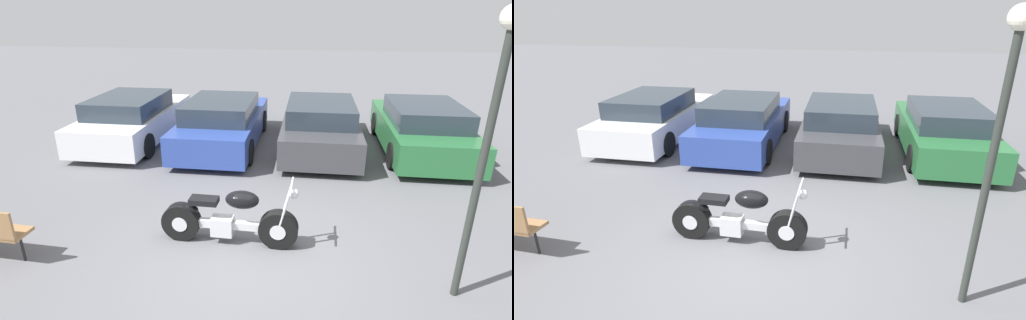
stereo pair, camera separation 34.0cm
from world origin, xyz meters
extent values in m
plane|color=slate|center=(0.00, 0.00, 0.00)|extent=(60.00, 60.00, 0.00)
cylinder|color=black|center=(0.45, 0.33, 0.30)|extent=(0.61, 0.21, 0.61)
cylinder|color=silver|center=(0.45, 0.33, 0.30)|extent=(0.25, 0.22, 0.24)
cylinder|color=black|center=(-1.09, 0.36, 0.30)|extent=(0.61, 0.21, 0.61)
cylinder|color=silver|center=(-1.09, 0.36, 0.30)|extent=(0.25, 0.22, 0.24)
cube|color=silver|center=(-0.32, 0.35, 0.32)|extent=(1.18, 0.13, 0.12)
cube|color=silver|center=(-0.43, 0.35, 0.29)|extent=(0.34, 0.25, 0.30)
ellipsoid|color=black|center=(-0.11, 0.34, 0.77)|extent=(0.53, 0.33, 0.27)
cube|color=black|center=(-0.71, 0.36, 0.71)|extent=(0.44, 0.25, 0.09)
ellipsoid|color=black|center=(-1.04, 0.36, 0.53)|extent=(0.48, 0.21, 0.20)
cylinder|color=silver|center=(0.54, 0.24, 0.67)|extent=(0.22, 0.04, 0.75)
cylinder|color=silver|center=(0.54, 0.42, 0.67)|extent=(0.22, 0.04, 0.75)
cylinder|color=silver|center=(0.63, 0.33, 1.05)|extent=(0.04, 0.62, 0.03)
sphere|color=silver|center=(0.67, 0.33, 0.93)|extent=(0.15, 0.15, 0.15)
cylinder|color=silver|center=(-0.64, 0.50, 0.20)|extent=(1.18, 0.10, 0.08)
cube|color=white|center=(-3.93, 5.13, 0.50)|extent=(1.85, 4.37, 0.68)
cube|color=#28333D|center=(-3.93, 4.87, 1.06)|extent=(1.63, 2.27, 0.45)
cylinder|color=black|center=(-4.80, 6.49, 0.31)|extent=(0.20, 0.62, 0.62)
cylinder|color=black|center=(-3.07, 6.49, 0.31)|extent=(0.20, 0.62, 0.62)
cylinder|color=black|center=(-4.80, 3.78, 0.31)|extent=(0.20, 0.62, 0.62)
cylinder|color=black|center=(-3.07, 3.78, 0.31)|extent=(0.20, 0.62, 0.62)
cube|color=#2D479E|center=(-1.41, 5.03, 0.50)|extent=(1.85, 4.37, 0.68)
cube|color=#28333D|center=(-1.41, 4.77, 1.06)|extent=(1.63, 2.27, 0.45)
cylinder|color=black|center=(-2.27, 6.39, 0.31)|extent=(0.20, 0.62, 0.62)
cylinder|color=black|center=(-0.54, 6.39, 0.31)|extent=(0.20, 0.62, 0.62)
cylinder|color=black|center=(-2.27, 3.68, 0.31)|extent=(0.20, 0.62, 0.62)
cylinder|color=black|center=(-0.54, 3.68, 0.31)|extent=(0.20, 0.62, 0.62)
cube|color=#3D3D42|center=(1.12, 5.16, 0.50)|extent=(1.85, 4.37, 0.68)
cube|color=#28333D|center=(1.12, 4.90, 1.06)|extent=(1.63, 2.27, 0.45)
cylinder|color=black|center=(0.25, 6.52, 0.31)|extent=(0.20, 0.62, 0.62)
cylinder|color=black|center=(1.99, 6.52, 0.31)|extent=(0.20, 0.62, 0.62)
cylinder|color=black|center=(0.25, 3.81, 0.31)|extent=(0.20, 0.62, 0.62)
cylinder|color=black|center=(1.99, 3.81, 0.31)|extent=(0.20, 0.62, 0.62)
cube|color=#286B38|center=(3.64, 5.23, 0.50)|extent=(1.85, 4.37, 0.68)
cube|color=#28333D|center=(3.64, 4.97, 1.06)|extent=(1.63, 2.27, 0.45)
cylinder|color=black|center=(2.78, 6.59, 0.31)|extent=(0.20, 0.62, 0.62)
cylinder|color=black|center=(4.51, 6.59, 0.31)|extent=(0.20, 0.62, 0.62)
cylinder|color=black|center=(2.78, 3.88, 0.31)|extent=(0.20, 0.62, 0.62)
cylinder|color=black|center=(4.51, 3.88, 0.31)|extent=(0.20, 0.62, 0.62)
cylinder|color=black|center=(-3.20, -0.54, 0.23)|extent=(0.04, 0.04, 0.45)
cylinder|color=#2D332D|center=(2.81, -0.45, 1.65)|extent=(0.09, 0.09, 3.30)
sphere|color=white|center=(2.81, -0.45, 3.40)|extent=(0.27, 0.27, 0.27)
camera|label=1|loc=(0.84, -4.97, 3.50)|focal=28.00mm
camera|label=2|loc=(1.17, -4.92, 3.50)|focal=28.00mm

